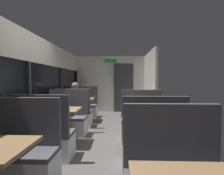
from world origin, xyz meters
name	(u,v)px	position (x,y,z in m)	size (l,w,h in m)	color
ground_plane	(100,147)	(0.00, 0.00, -0.01)	(3.30, 9.20, 0.02)	#514F4C
carriage_window_panel_left	(28,91)	(-1.45, 0.00, 1.11)	(0.09, 8.48, 2.30)	beige
carriage_end_bulkhead	(112,84)	(0.06, 4.19, 1.14)	(2.90, 0.11, 2.30)	beige
carriage_aisle_panel_right	(150,85)	(1.45, 3.00, 1.15)	(0.08, 2.40, 2.30)	beige
bench_near_window_facing_entry	(20,159)	(-0.89, -1.39, 0.33)	(0.95, 0.50, 1.10)	silver
dining_table_mid_window	(57,114)	(-0.89, 0.10, 0.64)	(0.90, 0.70, 0.74)	#9E9EA3
bench_mid_window_facing_end	(44,139)	(-0.89, -0.60, 0.33)	(0.95, 0.50, 1.10)	silver
bench_mid_window_facing_entry	(67,121)	(-0.89, 0.80, 0.33)	(0.95, 0.50, 1.10)	silver
dining_table_far_window	(80,101)	(-0.89, 2.28, 0.64)	(0.90, 0.70, 0.74)	#9E9EA3
bench_far_window_facing_end	(74,115)	(-0.89, 1.58, 0.33)	(0.95, 0.50, 1.10)	silver
bench_far_window_facing_entry	(84,108)	(-0.89, 2.98, 0.33)	(0.95, 0.50, 1.10)	silver
dining_table_rear_aisle	(146,116)	(0.89, -0.10, 0.64)	(0.90, 0.70, 0.74)	#9E9EA3
bench_rear_aisle_facing_end	(153,145)	(0.89, -0.80, 0.33)	(0.95, 0.50, 1.10)	silver
bench_rear_aisle_facing_entry	(142,124)	(0.89, 0.60, 0.33)	(0.95, 0.50, 1.10)	silver
seated_passenger	(75,107)	(-0.89, 1.65, 0.54)	(0.47, 0.55, 1.26)	#26262D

